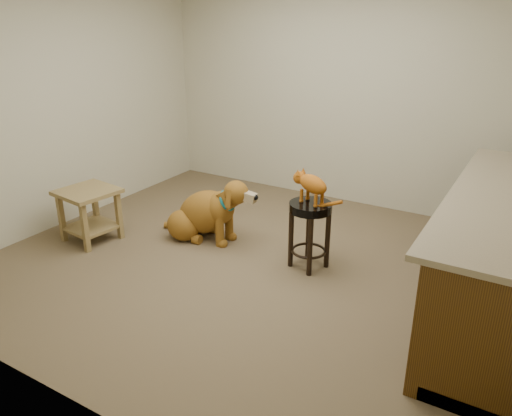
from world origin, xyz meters
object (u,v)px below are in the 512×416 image
Objects in this scene: golden_retriever at (205,214)px; tabby_kitten at (311,184)px; padded_stool at (310,222)px; wood_stool at (467,234)px; side_table at (89,207)px.

golden_retriever is 1.25m from tabby_kitten.
golden_retriever is (-1.15, 0.02, -0.17)m from padded_stool.
wood_stool reaches higher than side_table.
golden_retriever is at bearing 32.54° from side_table.
side_table is 1.14m from golden_retriever.
wood_stool reaches higher than golden_retriever.
padded_stool is 1.07× the size of side_table.
tabby_kitten is at bearing -152.20° from wood_stool.
golden_retriever is (0.96, 0.61, -0.08)m from side_table.
tabby_kitten is (-0.01, 0.00, 0.35)m from padded_stool.
side_table is at bearing -164.30° from padded_stool.
tabby_kitten reaches higher than golden_retriever.
padded_stool is 2.20m from side_table.
tabby_kitten reaches higher than wood_stool.
padded_stool is at bearing -5.72° from tabby_kitten.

